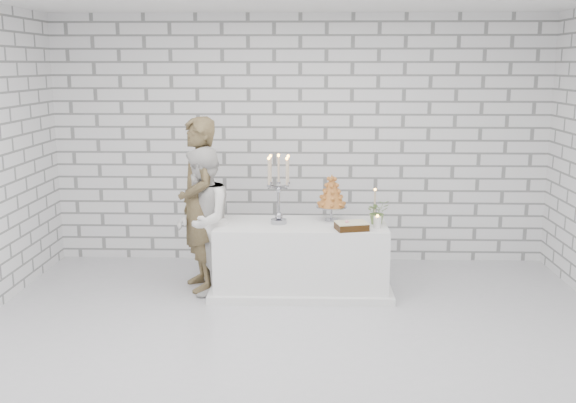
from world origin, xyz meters
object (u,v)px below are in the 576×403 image
object	(u,v)px
cake_table	(301,258)
candelabra	(279,189)
bride	(202,221)
croquembouche	(332,197)
groom	(199,204)

from	to	relation	value
cake_table	candelabra	distance (m)	0.78
candelabra	bride	bearing A→B (deg)	-176.04
cake_table	croquembouche	size ratio (longest dim) A/B	3.54
bride	croquembouche	xyz separation A→B (m)	(1.36, 0.21, 0.22)
cake_table	croquembouche	world-z (taller)	croquembouche
bride	groom	bearing A→B (deg)	-159.21
cake_table	candelabra	size ratio (longest dim) A/B	2.43
bride	cake_table	bearing A→B (deg)	92.60
groom	candelabra	bearing A→B (deg)	61.08
cake_table	bride	distance (m)	1.12
groom	candelabra	distance (m)	0.88
cake_table	candelabra	world-z (taller)	candelabra
bride	candelabra	bearing A→B (deg)	93.22
croquembouche	bride	bearing A→B (deg)	-171.19
cake_table	bride	xyz separation A→B (m)	(-1.04, -0.06, 0.41)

